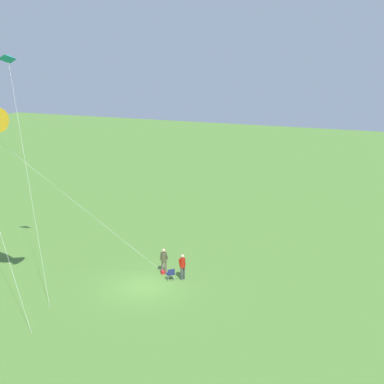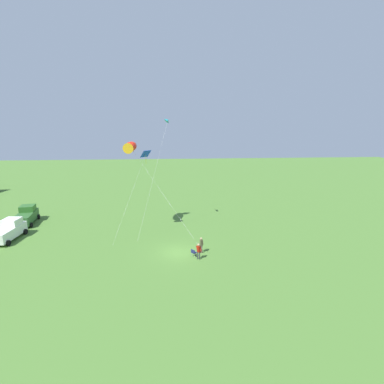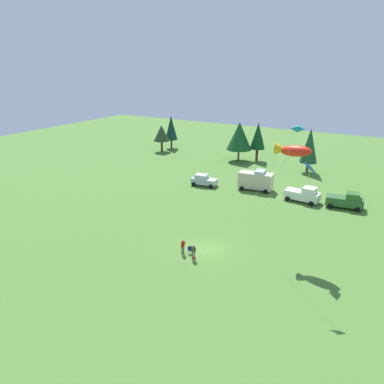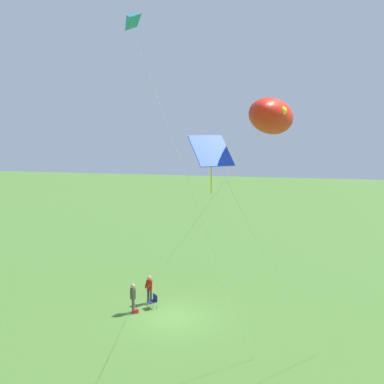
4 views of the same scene
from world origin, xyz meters
name	(u,v)px [view 2 (image 2 of 4)]	position (x,y,z in m)	size (l,w,h in m)	color
ground_plane	(179,252)	(0.00, 0.00, 0.00)	(160.00, 160.00, 0.00)	#4A762F
person_kite_flyer	(201,244)	(-0.16, -2.44, 1.02)	(0.53, 0.48, 1.74)	brown
folding_chair	(194,252)	(-1.09, -1.53, 0.49)	(0.68, 0.68, 0.82)	navy
person_spectator	(199,250)	(-1.75, -1.99, 1.02)	(0.45, 0.60, 1.74)	#383F40
backpack_on_grass	(200,251)	(-0.13, -2.30, 0.11)	(0.32, 0.22, 0.22)	#B41E1E
truck_white_pickup	(9,231)	(5.33, 20.55, 1.10)	(5.16, 2.78, 2.34)	white
truck_green_flatbed	(27,216)	(11.20, 21.05, 1.10)	(5.22, 2.95, 2.34)	#2E5D2B
kite_large_fish	(130,147)	(7.03, 5.69, 10.92)	(9.22, 9.25, 11.67)	red
kite_delta_teal	(168,121)	(8.58, 0.97, 13.99)	(5.54, 4.33, 14.40)	teal
kite_diamond_blue	(145,156)	(9.26, 4.05, 9.62)	(7.54, 4.42, 10.30)	blue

